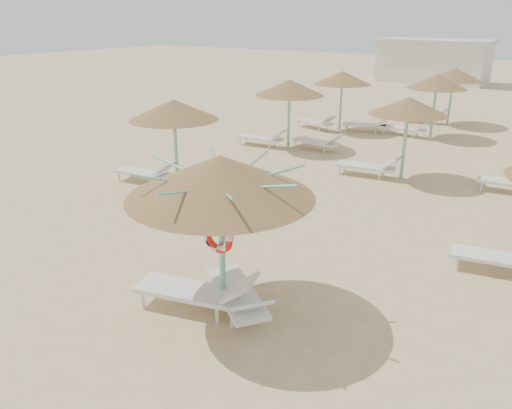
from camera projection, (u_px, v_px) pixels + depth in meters
The scene contains 6 objects.
ground at pixel (216, 297), 9.53m from camera, with size 120.00×120.00×0.00m, color #DBB685.
main_palapa at pixel (220, 177), 8.31m from camera, with size 3.22×3.22×2.89m.
lounger_main_a at pixel (200, 291), 8.98m from camera, with size 2.34×1.23×0.82m.
lounger_main_b at pixel (239, 295), 8.89m from camera, with size 2.07×1.76×0.77m.
palapa_field at pixel (485, 107), 15.80m from camera, with size 19.78×17.25×2.72m.
service_hut at pixel (434, 61), 39.13m from camera, with size 8.40×4.40×3.25m.
Camera 1 is at (5.28, -6.41, 5.05)m, focal length 35.00 mm.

